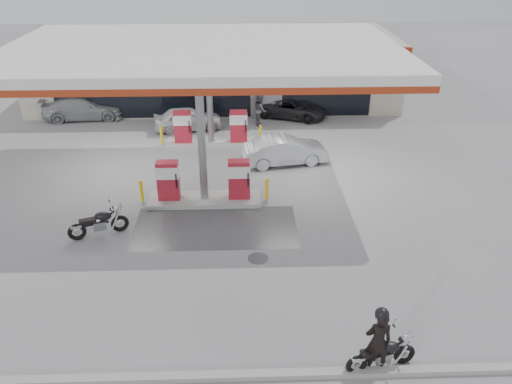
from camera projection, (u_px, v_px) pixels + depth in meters
ground at (202, 228)px, 18.40m from camera, size 90.00×90.00×0.00m
wet_patch at (215, 227)px, 18.41m from camera, size 6.00×3.00×0.00m
drain_cover at (258, 258)px, 16.69m from camera, size 0.70×0.70×0.01m
kerb at (184, 377)px, 12.18m from camera, size 28.00×0.25×0.15m
store_building at (216, 67)px, 31.53m from camera, size 22.00×8.22×4.00m
canopy at (203, 53)px, 20.35m from camera, size 16.00×10.02×5.51m
pump_island_near at (204, 186)px, 19.83m from camera, size 5.14×1.30×1.78m
pump_island_far at (211, 132)px, 25.13m from camera, size 5.14×1.30×1.78m
main_motorcycle at (383, 355)px, 12.35m from camera, size 1.86×0.73×0.97m
biker_main at (378, 342)px, 12.08m from camera, size 0.69×0.47×1.83m
parked_motorcycle at (99, 224)px, 17.73m from camera, size 2.05×1.03×1.10m
sedan_white at (188, 119)px, 27.07m from camera, size 3.89×2.16×1.25m
attendant at (260, 110)px, 27.60m from camera, size 0.69×0.87×1.76m
hatchback_silver at (285, 150)px, 23.15m from camera, size 4.12×2.05×1.30m
parked_car_left at (84, 107)px, 28.65m from camera, size 4.74×2.28×1.33m
parked_car_right at (292, 108)px, 28.87m from camera, size 4.40×3.12×1.11m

